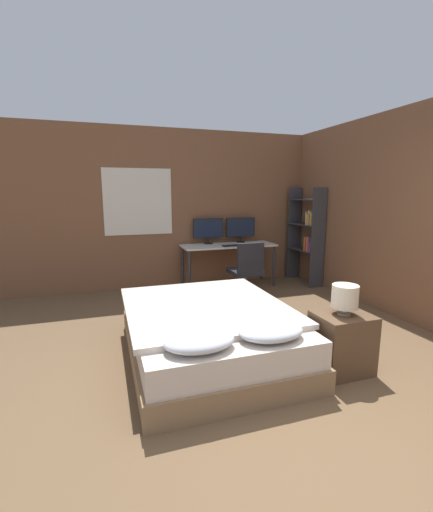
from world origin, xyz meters
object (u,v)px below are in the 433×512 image
Objects in this scene: bed at (209,332)px; office_chair at (246,276)px; nightstand at (342,343)px; monitor_left at (208,229)px; bookshelf at (308,232)px; desk at (228,249)px; keyboard at (232,246)px; bedside_lamp at (345,297)px; computer_mouse at (247,244)px; monitor_right at (241,228)px.

bed is 2.00m from office_chair.
bed is at bearing 148.12° from nightstand.
bookshelf reaches higher than monitor_left.
keyboard is (0.00, -0.19, 0.10)m from desk.
office_chair is (1.11, 1.65, 0.10)m from bed.
bookshelf reaches higher than keyboard.
bedside_lamp is 0.16× the size of bookshelf.
keyboard is at bearing 63.75° from bed.
desk is 0.34m from computer_mouse.
keyboard reaches higher than nightstand.
nightstand is (1.07, -0.67, 0.02)m from bed.
computer_mouse is (0.26, 0.00, 0.01)m from keyboard.
bookshelf is (1.16, -0.08, 0.18)m from computer_mouse.
keyboard is 0.20× the size of bookshelf.
monitor_left is 1.21m from office_chair.
bedside_lamp is 0.17× the size of desk.
monitor_left is at bearing 147.33° from desk.
bedside_lamp reaches higher than desk.
bed is 3.40m from bookshelf.
monitor_left reaches higher than desk.
bookshelf is at bearing -3.14° from keyboard.
office_chair is 1.62m from bookshelf.
computer_mouse is (0.26, -0.19, 0.11)m from desk.
bed is 3.70× the size of monitor_left.
office_chair is at bearing -106.95° from monitor_right.
bedside_lamp is (0.00, 0.00, 0.44)m from nightstand.
keyboard is (-0.31, -0.39, -0.25)m from monitor_right.
bookshelf is at bearing 62.80° from bedside_lamp.
monitor_right reaches higher than office_chair.
monitor_left is 1.59× the size of keyboard.
keyboard is (0.31, -0.39, -0.25)m from monitor_left.
bedside_lamp is at bearing -95.85° from monitor_right.
nightstand is 1.00× the size of monitor_right.
bookshelf is (1.12, -0.47, -0.06)m from monitor_right.
office_chair is (-0.30, -0.98, -0.64)m from monitor_right.
bedside_lamp reaches higher than keyboard.
computer_mouse is (0.57, -0.39, -0.24)m from monitor_left.
monitor_left and monitor_right have the same top height.
office_chair is at bearing -89.40° from desk.
keyboard is at bearing 89.38° from nightstand.
bed is 3.68× the size of nightstand.
keyboard is 0.26m from computer_mouse.
monitor_left is at bearing 94.76° from bedside_lamp.
desk is at bearing 169.22° from bookshelf.
monitor_left is at bearing 128.19° from keyboard.
monitor_right is 1.59× the size of keyboard.
desk is 1.82× the size of office_chair.
office_chair is at bearing 56.03° from bed.
desk is 0.22m from keyboard.
bedside_lamp is 0.30× the size of office_chair.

